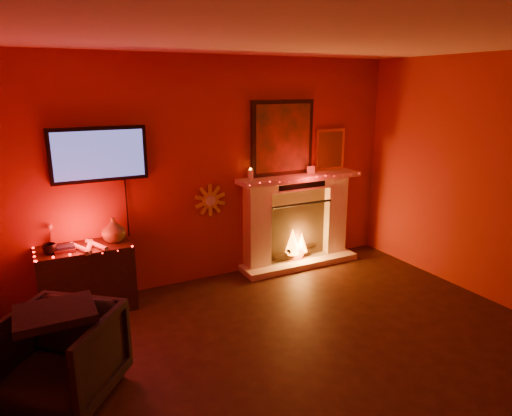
{
  "coord_description": "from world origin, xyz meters",
  "views": [
    {
      "loc": [
        -2.03,
        -2.55,
        2.35
      ],
      "look_at": [
        0.17,
        1.7,
        1.06
      ],
      "focal_mm": 32.0,
      "sensor_mm": 36.0,
      "label": 1
    }
  ],
  "objects_px": {
    "tv": "(99,155)",
    "console_table": "(88,276)",
    "sunburst_clock": "(210,200)",
    "armchair": "(60,357)",
    "fireplace": "(297,212)"
  },
  "relations": [
    {
      "from": "tv",
      "to": "console_table",
      "type": "bearing_deg",
      "value": -142.99
    },
    {
      "from": "tv",
      "to": "armchair",
      "type": "distance_m",
      "value": 2.16
    },
    {
      "from": "sunburst_clock",
      "to": "armchair",
      "type": "distance_m",
      "value": 2.59
    },
    {
      "from": "console_table",
      "to": "armchair",
      "type": "bearing_deg",
      "value": -105.53
    },
    {
      "from": "fireplace",
      "to": "sunburst_clock",
      "type": "bearing_deg",
      "value": 175.63
    },
    {
      "from": "fireplace",
      "to": "tv",
      "type": "relative_size",
      "value": 1.76
    },
    {
      "from": "fireplace",
      "to": "tv",
      "type": "bearing_deg",
      "value": 178.5
    },
    {
      "from": "tv",
      "to": "console_table",
      "type": "relative_size",
      "value": 1.25
    },
    {
      "from": "tv",
      "to": "armchair",
      "type": "bearing_deg",
      "value": -111.96
    },
    {
      "from": "armchair",
      "to": "fireplace",
      "type": "bearing_deg",
      "value": 65.7
    },
    {
      "from": "console_table",
      "to": "armchair",
      "type": "xyz_separation_m",
      "value": [
        -0.4,
        -1.42,
        -0.04
      ]
    },
    {
      "from": "fireplace",
      "to": "console_table",
      "type": "bearing_deg",
      "value": -177.26
    },
    {
      "from": "fireplace",
      "to": "sunburst_clock",
      "type": "height_order",
      "value": "fireplace"
    },
    {
      "from": "tv",
      "to": "console_table",
      "type": "distance_m",
      "value": 1.29
    },
    {
      "from": "fireplace",
      "to": "armchair",
      "type": "xyz_separation_m",
      "value": [
        -3.09,
        -1.55,
        -0.36
      ]
    }
  ]
}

